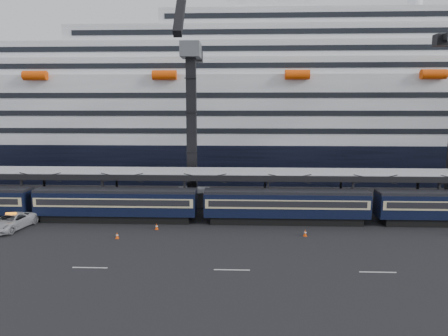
{
  "coord_description": "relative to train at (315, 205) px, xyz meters",
  "views": [
    {
      "loc": [
        -13.41,
        -35.58,
        13.35
      ],
      "look_at": [
        -15.21,
        10.0,
        6.49
      ],
      "focal_mm": 32.0,
      "sensor_mm": 36.0,
      "label": 1
    }
  ],
  "objects": [
    {
      "name": "traffic_cone_d",
      "position": [
        -1.81,
        -4.8,
        -1.84
      ],
      "size": [
        0.37,
        0.37,
        0.73
      ],
      "color": "#FF4D08",
      "rests_on": "ground"
    },
    {
      "name": "traffic_cone_b",
      "position": [
        -17.94,
        -3.08,
        -1.85
      ],
      "size": [
        0.35,
        0.35,
        0.7
      ],
      "color": "#FF4D08",
      "rests_on": "ground"
    },
    {
      "name": "traffic_cone_c",
      "position": [
        -21.37,
        -6.35,
        -1.86
      ],
      "size": [
        0.34,
        0.34,
        0.68
      ],
      "color": "#FF4D08",
      "rests_on": "ground"
    },
    {
      "name": "crane_dark_near",
      "position": [
        -15.35,
        8.59,
        9.73
      ],
      "size": [
        4.5,
        17.75,
        35.08
      ],
      "color": "#52565B",
      "rests_on": "ground"
    },
    {
      "name": "cruise_ship",
      "position": [
        3.57,
        35.99,
        10.14
      ],
      "size": [
        214.09,
        28.84,
        34.0
      ],
      "color": "black",
      "rests_on": "ground"
    },
    {
      "name": "pickup_truck",
      "position": [
        -34.05,
        -3.62,
        -1.34
      ],
      "size": [
        3.69,
        6.53,
        1.72
      ],
      "primitive_type": "imported",
      "rotation": [
        0.0,
        0.0,
        -0.14
      ],
      "color": "#ADAEB4",
      "rests_on": "ground"
    },
    {
      "name": "ground",
      "position": [
        4.65,
        -10.0,
        -2.2
      ],
      "size": [
        260.0,
        260.0,
        0.0
      ],
      "primitive_type": "plane",
      "color": "black",
      "rests_on": "ground"
    },
    {
      "name": "train",
      "position": [
        0.0,
        0.0,
        0.0
      ],
      "size": [
        133.05,
        3.0,
        4.05
      ],
      "color": "black",
      "rests_on": "ground"
    },
    {
      "name": "canopy",
      "position": [
        4.65,
        4.0,
        3.05
      ],
      "size": [
        130.0,
        6.25,
        5.53
      ],
      "color": "gray",
      "rests_on": "ground"
    }
  ]
}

